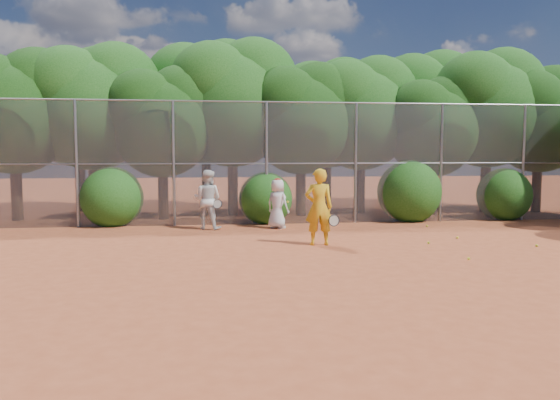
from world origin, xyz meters
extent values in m
plane|color=#A84726|center=(0.00, 0.00, 0.00)|extent=(80.00, 80.00, 0.00)
cylinder|color=gray|center=(-7.00, 6.00, 2.00)|extent=(0.09, 0.09, 4.00)
cylinder|color=gray|center=(-4.00, 6.00, 2.00)|extent=(0.09, 0.09, 4.00)
cylinder|color=gray|center=(-1.00, 6.00, 2.00)|extent=(0.09, 0.09, 4.00)
cylinder|color=gray|center=(2.00, 6.00, 2.00)|extent=(0.09, 0.09, 4.00)
cylinder|color=gray|center=(5.00, 6.00, 2.00)|extent=(0.09, 0.09, 4.00)
cylinder|color=gray|center=(8.00, 6.00, 2.00)|extent=(0.09, 0.09, 4.00)
cylinder|color=gray|center=(0.00, 6.00, 4.00)|extent=(20.00, 0.05, 0.05)
cylinder|color=gray|center=(0.00, 6.00, 2.00)|extent=(20.00, 0.04, 0.04)
cube|color=slate|center=(0.00, 6.00, 2.00)|extent=(20.00, 0.02, 4.00)
cylinder|color=black|center=(-9.50, 8.00, 1.19)|extent=(0.38, 0.38, 2.38)
sphere|color=black|center=(-9.50, 8.00, 3.52)|extent=(3.81, 3.81, 3.81)
sphere|color=black|center=(-8.74, 8.38, 4.47)|extent=(3.05, 3.05, 3.05)
cylinder|color=black|center=(-7.00, 8.50, 1.26)|extent=(0.38, 0.38, 2.52)
sphere|color=#194B12|center=(-7.00, 8.50, 3.73)|extent=(4.03, 4.03, 4.03)
sphere|color=#194B12|center=(-6.19, 8.90, 4.74)|extent=(3.23, 3.23, 3.23)
sphere|color=#194B12|center=(-7.71, 8.20, 4.54)|extent=(3.02, 3.02, 3.02)
cylinder|color=black|center=(-4.50, 7.80, 1.08)|extent=(0.36, 0.36, 2.17)
sphere|color=black|center=(-4.50, 7.80, 3.21)|extent=(3.47, 3.47, 3.47)
sphere|color=black|center=(-3.81, 8.15, 4.08)|extent=(2.78, 2.78, 2.78)
sphere|color=black|center=(-5.11, 7.54, 3.91)|extent=(2.60, 2.60, 2.60)
cylinder|color=black|center=(-2.00, 8.80, 1.33)|extent=(0.39, 0.39, 2.66)
sphere|color=#194B12|center=(-2.00, 8.80, 3.94)|extent=(4.26, 4.26, 4.26)
sphere|color=#194B12|center=(-1.15, 9.23, 5.00)|extent=(3.40, 3.40, 3.40)
sphere|color=#194B12|center=(-2.74, 8.48, 4.79)|extent=(3.19, 3.19, 3.19)
cylinder|color=black|center=(0.50, 8.20, 1.14)|extent=(0.37, 0.37, 2.27)
sphere|color=black|center=(0.50, 8.20, 3.37)|extent=(3.64, 3.64, 3.64)
sphere|color=black|center=(1.23, 8.56, 4.28)|extent=(2.91, 2.91, 2.91)
sphere|color=black|center=(-0.14, 7.93, 4.10)|extent=(2.73, 2.73, 2.73)
cylinder|color=black|center=(3.00, 9.00, 1.22)|extent=(0.38, 0.38, 2.45)
sphere|color=#194B12|center=(3.00, 9.00, 3.63)|extent=(3.92, 3.92, 3.92)
sphere|color=#194B12|center=(3.78, 9.39, 4.61)|extent=(3.14, 3.14, 3.14)
sphere|color=#194B12|center=(2.31, 8.71, 4.41)|extent=(2.94, 2.94, 2.94)
cylinder|color=black|center=(5.50, 8.00, 1.05)|extent=(0.36, 0.36, 2.10)
sphere|color=black|center=(5.50, 8.00, 3.11)|extent=(3.36, 3.36, 3.36)
sphere|color=black|center=(6.17, 8.34, 3.95)|extent=(2.69, 2.69, 2.69)
sphere|color=black|center=(4.91, 7.75, 3.78)|extent=(2.52, 2.52, 2.52)
cylinder|color=black|center=(8.00, 8.60, 1.29)|extent=(0.39, 0.39, 2.59)
sphere|color=#194B12|center=(8.00, 8.60, 3.83)|extent=(4.14, 4.14, 4.14)
sphere|color=#194B12|center=(8.83, 9.01, 4.87)|extent=(3.32, 3.32, 3.32)
sphere|color=#194B12|center=(7.27, 8.29, 4.66)|extent=(3.11, 3.11, 3.11)
cylinder|color=black|center=(10.00, 8.30, 1.15)|extent=(0.37, 0.37, 2.31)
sphere|color=black|center=(10.00, 8.30, 3.42)|extent=(3.70, 3.70, 3.70)
sphere|color=black|center=(10.74, 8.67, 4.34)|extent=(2.96, 2.96, 2.96)
sphere|color=black|center=(9.35, 8.02, 4.16)|extent=(2.77, 2.77, 2.77)
cylinder|color=black|center=(-8.00, 10.80, 1.31)|extent=(0.39, 0.39, 2.62)
sphere|color=#194B12|center=(-8.00, 10.80, 3.88)|extent=(4.20, 4.20, 4.20)
sphere|color=#194B12|center=(-7.16, 11.22, 4.94)|extent=(3.36, 3.36, 3.36)
sphere|color=#194B12|center=(-8.73, 10.49, 4.72)|extent=(3.15, 3.15, 3.15)
cylinder|color=black|center=(-3.00, 11.00, 1.40)|extent=(0.40, 0.40, 2.80)
sphere|color=#194B12|center=(-3.00, 11.00, 4.14)|extent=(4.48, 4.48, 4.48)
sphere|color=#194B12|center=(-2.10, 11.45, 5.26)|extent=(3.58, 3.58, 3.58)
sphere|color=#194B12|center=(-3.78, 10.66, 5.04)|extent=(3.36, 3.36, 3.36)
cylinder|color=black|center=(2.00, 10.60, 1.26)|extent=(0.38, 0.38, 2.52)
sphere|color=#194B12|center=(2.00, 10.60, 3.73)|extent=(4.03, 4.03, 4.03)
sphere|color=#194B12|center=(2.81, 11.00, 4.74)|extent=(3.23, 3.23, 3.23)
sphere|color=#194B12|center=(1.29, 10.30, 4.54)|extent=(3.02, 3.02, 3.02)
cylinder|color=black|center=(6.50, 11.20, 1.36)|extent=(0.40, 0.40, 2.73)
sphere|color=#194B12|center=(6.50, 11.20, 4.04)|extent=(4.37, 4.37, 4.37)
sphere|color=#194B12|center=(7.37, 11.64, 5.13)|extent=(3.49, 3.49, 3.49)
sphere|color=#194B12|center=(5.74, 10.87, 4.91)|extent=(3.28, 3.28, 3.28)
sphere|color=#194B12|center=(-6.00, 6.30, 1.00)|extent=(2.00, 2.00, 2.00)
sphere|color=#194B12|center=(-1.00, 6.30, 0.90)|extent=(1.80, 1.80, 1.80)
sphere|color=#194B12|center=(4.00, 6.30, 1.10)|extent=(2.20, 2.20, 2.20)
sphere|color=#194B12|center=(7.50, 6.30, 0.95)|extent=(1.90, 1.90, 1.90)
imported|color=gold|center=(-0.10, 1.74, 0.98)|extent=(0.74, 0.51, 1.96)
torus|color=black|center=(0.25, 1.54, 0.65)|extent=(0.31, 0.10, 0.30)
cylinder|color=black|center=(0.21, 1.76, 0.64)|extent=(0.09, 0.28, 0.05)
imported|color=silver|center=(-0.78, 4.91, 0.77)|extent=(0.89, 0.87, 1.55)
ellipsoid|color=#A22517|center=(-0.78, 4.91, 1.51)|extent=(0.22, 0.22, 0.13)
sphere|color=yellow|center=(-0.48, 4.71, 0.85)|extent=(0.07, 0.07, 0.07)
imported|color=silver|center=(-2.93, 5.05, 0.91)|extent=(1.08, 0.97, 1.83)
torus|color=black|center=(-2.63, 4.75, 0.80)|extent=(0.33, 0.20, 0.29)
cylinder|color=black|center=(-2.58, 4.95, 0.72)|extent=(0.10, 0.27, 0.13)
sphere|color=yellow|center=(2.75, 1.53, 0.03)|extent=(0.07, 0.07, 0.07)
sphere|color=yellow|center=(3.88, 2.26, 0.03)|extent=(0.07, 0.07, 0.07)
sphere|color=yellow|center=(2.79, -0.62, 0.03)|extent=(0.07, 0.07, 0.07)
sphere|color=yellow|center=(5.27, 0.77, 0.03)|extent=(0.07, 0.07, 0.07)
sphere|color=yellow|center=(3.99, 4.63, 0.03)|extent=(0.07, 0.07, 0.07)
camera|label=1|loc=(-2.82, -11.82, 2.36)|focal=35.00mm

